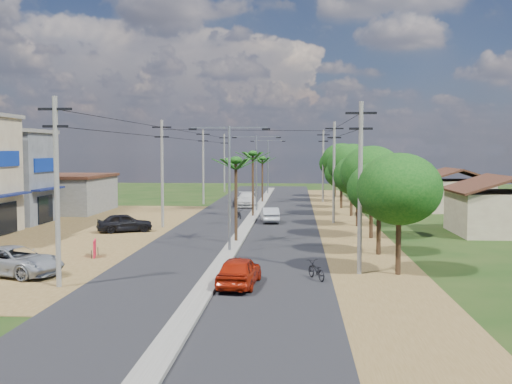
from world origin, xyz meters
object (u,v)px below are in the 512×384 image
(car_red_near, at_px, (239,272))
(car_white_far, at_px, (247,200))
(roadside_sign, at_px, (95,249))
(car_parked_silver, at_px, (14,262))
(moto_rider_east, at_px, (316,271))
(car_parked_dark, at_px, (125,223))
(car_silver_mid, at_px, (270,215))

(car_red_near, bearing_deg, car_white_far, -81.01)
(car_white_far, distance_m, roadside_sign, 33.57)
(car_parked_silver, distance_m, moto_rider_east, 15.55)
(car_white_far, relative_size, car_parked_silver, 1.03)
(car_red_near, distance_m, roadside_sign, 11.94)
(car_red_near, relative_size, roadside_sign, 3.37)
(car_parked_silver, relative_size, roadside_sign, 4.23)
(car_parked_dark, relative_size, roadside_sign, 3.42)
(roadside_sign, bearing_deg, moto_rider_east, -37.67)
(car_parked_dark, xyz_separation_m, roadside_sign, (1.37, -11.03, -0.20))
(car_silver_mid, relative_size, roadside_sign, 3.26)
(car_red_near, bearing_deg, car_parked_silver, -3.57)
(car_red_near, distance_m, car_white_far, 40.29)
(car_silver_mid, bearing_deg, moto_rider_east, 90.89)
(car_silver_mid, distance_m, car_parked_dark, 13.27)
(car_white_far, height_order, car_parked_dark, car_white_far)
(car_parked_dark, bearing_deg, car_red_near, -172.90)
(roadside_sign, bearing_deg, car_red_near, -52.32)
(car_parked_silver, relative_size, car_parked_dark, 1.24)
(car_silver_mid, height_order, car_white_far, car_white_far)
(car_white_far, relative_size, moto_rider_east, 3.07)
(car_red_near, xyz_separation_m, car_silver_mid, (0.32, 25.41, -0.05))
(car_silver_mid, xyz_separation_m, roadside_sign, (-9.82, -18.17, -0.15))
(car_white_far, distance_m, moto_rider_east, 39.03)
(car_red_near, bearing_deg, moto_rider_east, -150.24)
(car_parked_dark, height_order, moto_rider_east, car_parked_dark)
(car_white_far, relative_size, roadside_sign, 4.36)
(moto_rider_east, height_order, roadside_sign, roadside_sign)
(car_parked_silver, bearing_deg, car_red_near, -80.70)
(car_white_far, height_order, moto_rider_east, car_white_far)
(car_white_far, height_order, roadside_sign, car_white_far)
(car_silver_mid, height_order, moto_rider_east, car_silver_mid)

